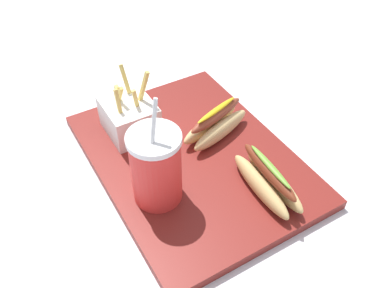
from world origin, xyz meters
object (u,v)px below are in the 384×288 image
(fries_basket, at_px, (129,117))
(hot_dog_2, at_px, (268,180))
(hot_dog_1, at_px, (216,124))
(ketchup_cup_1, at_px, (165,138))
(soda_cup, at_px, (156,167))

(fries_basket, height_order, hot_dog_2, fries_basket)
(fries_basket, distance_m, hot_dog_1, 0.18)
(ketchup_cup_1, bearing_deg, fries_basket, -146.03)
(soda_cup, distance_m, hot_dog_1, 0.20)
(soda_cup, bearing_deg, ketchup_cup_1, 147.26)
(hot_dog_1, bearing_deg, soda_cup, -64.12)
(hot_dog_1, height_order, ketchup_cup_1, hot_dog_1)
(hot_dog_2, bearing_deg, hot_dog_1, 179.09)
(hot_dog_2, bearing_deg, soda_cup, -116.91)
(soda_cup, distance_m, fries_basket, 0.19)
(soda_cup, relative_size, hot_dog_1, 1.27)
(ketchup_cup_1, bearing_deg, soda_cup, -32.74)
(ketchup_cup_1, bearing_deg, hot_dog_1, 72.44)
(fries_basket, relative_size, ketchup_cup_1, 3.96)
(soda_cup, relative_size, ketchup_cup_1, 5.99)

